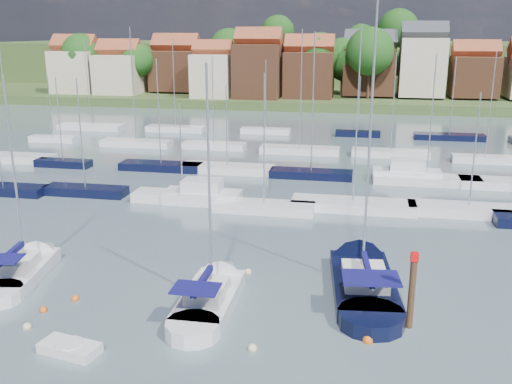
# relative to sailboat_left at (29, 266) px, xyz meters

# --- Properties ---
(ground) EXTENTS (260.00, 260.00, 0.00)m
(ground) POSITION_rel_sailboat_left_xyz_m (12.19, 36.89, -0.36)
(ground) COLOR #475861
(ground) RESTS_ON ground
(sailboat_left) EXTENTS (4.39, 10.44, 13.84)m
(sailboat_left) POSITION_rel_sailboat_left_xyz_m (0.00, 0.00, 0.00)
(sailboat_left) COLOR silver
(sailboat_left) RESTS_ON ground
(sailboat_centre) EXTENTS (3.03, 10.91, 14.80)m
(sailboat_centre) POSITION_rel_sailboat_left_xyz_m (12.89, -1.27, -0.00)
(sailboat_centre) COLOR silver
(sailboat_centre) RESTS_ON ground
(sailboat_navy) EXTENTS (5.11, 14.02, 18.87)m
(sailboat_navy) POSITION_rel_sailboat_left_xyz_m (21.29, 3.17, -0.02)
(sailboat_navy) COLOR black
(sailboat_navy) RESTS_ON ground
(tender) EXTENTS (3.16, 1.89, 0.64)m
(tender) POSITION_rel_sailboat_left_xyz_m (7.50, -8.57, -0.12)
(tender) COLOR silver
(tender) RESTS_ON ground
(timber_piling) EXTENTS (0.40, 0.40, 6.49)m
(timber_piling) POSITION_rel_sailboat_left_xyz_m (23.98, -2.84, 0.82)
(timber_piling) COLOR #4C331E
(timber_piling) RESTS_ON ground
(buoy_b) EXTENTS (0.45, 0.45, 0.45)m
(buoy_b) POSITION_rel_sailboat_left_xyz_m (4.10, -6.85, -0.36)
(buoy_b) COLOR beige
(buoy_b) RESTS_ON ground
(buoy_c) EXTENTS (0.45, 0.45, 0.45)m
(buoy_c) POSITION_rel_sailboat_left_xyz_m (4.98, -3.30, -0.36)
(buoy_c) COLOR #D85914
(buoy_c) RESTS_ON ground
(buoy_d) EXTENTS (0.47, 0.47, 0.47)m
(buoy_d) POSITION_rel_sailboat_left_xyz_m (16.24, -6.66, -0.36)
(buoy_d) COLOR beige
(buoy_d) RESTS_ON ground
(buoy_e) EXTENTS (0.43, 0.43, 0.43)m
(buoy_e) POSITION_rel_sailboat_left_xyz_m (14.14, 2.37, -0.36)
(buoy_e) COLOR beige
(buoy_e) RESTS_ON ground
(buoy_f) EXTENTS (0.54, 0.54, 0.54)m
(buoy_f) POSITION_rel_sailboat_left_xyz_m (21.83, -4.79, -0.36)
(buoy_f) COLOR #D85914
(buoy_f) RESTS_ON ground
(buoy_g) EXTENTS (0.44, 0.44, 0.44)m
(buoy_g) POSITION_rel_sailboat_left_xyz_m (3.91, -4.95, -0.36)
(buoy_g) COLOR #D85914
(buoy_g) RESTS_ON ground
(marina_field) EXTENTS (79.62, 41.41, 15.93)m
(marina_field) POSITION_rel_sailboat_left_xyz_m (14.10, 32.04, 0.07)
(marina_field) COLOR silver
(marina_field) RESTS_ON ground
(far_shore_town) EXTENTS (212.46, 90.00, 22.27)m
(far_shore_town) POSITION_rel_sailboat_left_xyz_m (14.42, 129.55, 4.24)
(far_shore_town) COLOR #405229
(far_shore_town) RESTS_ON ground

